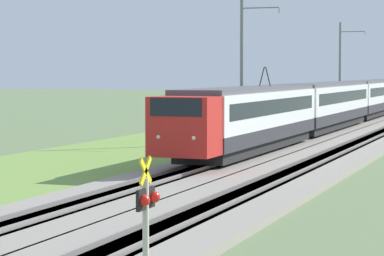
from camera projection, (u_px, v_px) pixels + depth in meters
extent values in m
cube|color=gray|center=(317.00, 135.00, 64.63)|extent=(240.00, 4.40, 0.30)
cube|color=gray|center=(378.00, 136.00, 63.17)|extent=(240.00, 4.40, 0.30)
cube|color=#4C4238|center=(317.00, 135.00, 64.63)|extent=(240.00, 1.57, 0.30)
cube|color=gray|center=(310.00, 131.00, 64.79)|extent=(240.00, 0.07, 0.15)
cube|color=gray|center=(324.00, 132.00, 64.43)|extent=(240.00, 0.07, 0.15)
cube|color=#4C4238|center=(378.00, 136.00, 63.17)|extent=(240.00, 1.57, 0.30)
cube|color=gray|center=(370.00, 133.00, 63.33)|extent=(240.00, 0.07, 0.15)
cube|color=olive|center=(222.00, 134.00, 67.05)|extent=(240.00, 10.84, 0.12)
cube|color=red|center=(185.00, 126.00, 39.07)|extent=(2.16, 2.78, 2.57)
cube|color=black|center=(182.00, 107.00, 38.72)|extent=(1.55, 2.31, 0.77)
sphere|color=#F2EAC6|center=(159.00, 137.00, 38.41)|extent=(0.20, 0.20, 0.20)
sphere|color=#F2EAC6|center=(194.00, 138.00, 37.86)|extent=(0.20, 0.20, 0.20)
cube|color=#2D2D33|center=(251.00, 133.00, 48.75)|extent=(18.35, 2.89, 0.72)
cube|color=silver|center=(251.00, 109.00, 48.67)|extent=(18.35, 2.89, 1.85)
cube|color=black|center=(251.00, 106.00, 48.67)|extent=(16.88, 2.91, 0.78)
cube|color=#515156|center=(251.00, 89.00, 48.61)|extent=(18.35, 2.66, 0.25)
cube|color=black|center=(251.00, 144.00, 48.79)|extent=(17.43, 2.46, 0.55)
cylinder|color=black|center=(196.00, 153.00, 42.05)|extent=(0.86, 0.12, 0.86)
cylinder|color=black|center=(217.00, 153.00, 41.68)|extent=(0.86, 0.12, 0.86)
cube|color=#2D2D33|center=(326.00, 116.00, 67.55)|extent=(20.51, 2.89, 0.72)
cube|color=silver|center=(326.00, 98.00, 67.47)|extent=(20.51, 2.89, 1.85)
cube|color=black|center=(326.00, 96.00, 67.46)|extent=(18.87, 2.91, 0.78)
cube|color=#515156|center=(326.00, 84.00, 67.40)|extent=(20.51, 2.66, 0.25)
cube|color=black|center=(326.00, 124.00, 67.59)|extent=(19.48, 2.46, 0.55)
cube|color=#2D2D33|center=(370.00, 106.00, 87.36)|extent=(20.51, 2.89, 0.72)
cube|color=silver|center=(371.00, 92.00, 87.28)|extent=(20.51, 2.89, 1.85)
cube|color=black|center=(371.00, 91.00, 87.27)|extent=(18.87, 2.91, 0.78)
cube|color=#515156|center=(371.00, 81.00, 87.21)|extent=(20.51, 2.66, 0.25)
cube|color=black|center=(370.00, 112.00, 87.40)|extent=(19.48, 2.46, 0.55)
cylinder|color=black|center=(262.00, 76.00, 51.21)|extent=(0.06, 0.33, 1.08)
cylinder|color=black|center=(268.00, 76.00, 51.09)|extent=(0.06, 0.33, 1.08)
cube|color=black|center=(206.00, 172.00, 41.92)|extent=(0.10, 0.10, 0.00)
cube|color=black|center=(146.00, 199.00, 15.37)|extent=(0.70, 0.06, 0.36)
sphere|color=red|center=(154.00, 197.00, 15.55)|extent=(0.20, 0.20, 0.20)
sphere|color=red|center=(144.00, 201.00, 15.13)|extent=(0.20, 0.20, 0.20)
cube|color=yellow|center=(146.00, 171.00, 15.34)|extent=(0.49, 0.03, 0.49)
cube|color=yellow|center=(146.00, 171.00, 15.34)|extent=(0.49, 0.03, 0.49)
cylinder|color=slate|center=(242.00, 70.00, 56.93)|extent=(0.22, 0.22, 9.49)
cylinder|color=slate|center=(260.00, 8.00, 56.28)|extent=(0.08, 2.40, 0.08)
cylinder|color=#B2ADA8|center=(279.00, 11.00, 55.89)|extent=(0.10, 0.10, 0.30)
cylinder|color=slate|center=(340.00, 71.00, 87.79)|extent=(0.22, 0.22, 9.38)
cylinder|color=slate|center=(353.00, 32.00, 87.15)|extent=(0.08, 2.40, 0.08)
cylinder|color=#B2ADA8|center=(365.00, 33.00, 86.75)|extent=(0.10, 0.10, 0.30)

